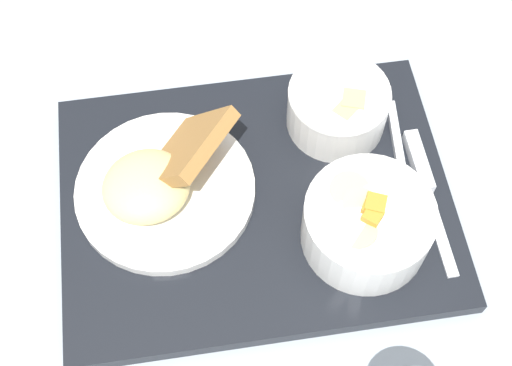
# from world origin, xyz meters

# --- Properties ---
(ground_plane) EXTENTS (4.00, 4.00, 0.00)m
(ground_plane) POSITION_xyz_m (0.00, 0.00, 0.00)
(ground_plane) COLOR #99A3AD
(serving_tray) EXTENTS (0.43, 0.33, 0.02)m
(serving_tray) POSITION_xyz_m (0.00, 0.00, 0.01)
(serving_tray) COLOR black
(serving_tray) RESTS_ON ground_plane
(bowl_salad) EXTENTS (0.13, 0.13, 0.07)m
(bowl_salad) POSITION_xyz_m (-0.11, 0.06, 0.05)
(bowl_salad) COLOR white
(bowl_salad) RESTS_ON serving_tray
(bowl_soup) EXTENTS (0.11, 0.11, 0.06)m
(bowl_soup) POSITION_xyz_m (-0.10, -0.09, 0.05)
(bowl_soup) COLOR white
(bowl_soup) RESTS_ON serving_tray
(plate_main) EXTENTS (0.19, 0.19, 0.08)m
(plate_main) POSITION_xyz_m (0.10, -0.02, 0.04)
(plate_main) COLOR white
(plate_main) RESTS_ON serving_tray
(knife) EXTENTS (0.02, 0.17, 0.02)m
(knife) POSITION_xyz_m (-0.18, -0.00, 0.03)
(knife) COLOR silver
(knife) RESTS_ON serving_tray
(spoon) EXTENTS (0.03, 0.16, 0.01)m
(spoon) POSITION_xyz_m (-0.16, 0.01, 0.02)
(spoon) COLOR silver
(spoon) RESTS_ON serving_tray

